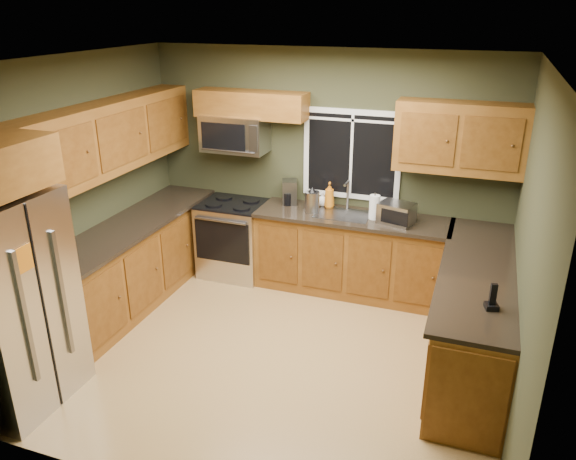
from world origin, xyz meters
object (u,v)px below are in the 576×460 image
Objects in this scene: paper_towel_roll at (374,207)px; soap_bottle_a at (329,195)px; coffee_maker at (289,193)px; cordless_phone at (492,301)px; soap_bottle_c at (322,199)px; refrigerator at (8,304)px; kettle at (312,201)px; soap_bottle_b at (381,206)px; microwave at (235,134)px; range at (234,238)px; toaster_oven at (396,213)px.

soap_bottle_a is (-0.56, 0.19, 0.02)m from paper_towel_roll.
coffee_maker is 1.06m from paper_towel_roll.
soap_bottle_c is at bearing 135.67° from cordless_phone.
cordless_phone reaches higher than soap_bottle_c.
soap_bottle_a is 1.87× the size of soap_bottle_c.
refrigerator is 3.22m from kettle.
paper_towel_roll is 0.98× the size of soap_bottle_a.
soap_bottle_a is (1.83, 2.96, 0.19)m from refrigerator.
soap_bottle_b is (0.05, 0.15, -0.04)m from paper_towel_roll.
soap_bottle_b is at bearing -1.13° from coffee_maker.
refrigerator is 11.16× the size of soap_bottle_c.
paper_towel_roll is (0.70, 0.03, -0.00)m from kettle.
microwave is at bearing 170.53° from kettle.
soap_bottle_b is (0.61, -0.04, -0.05)m from soap_bottle_a.
paper_towel_roll is 2.06m from cordless_phone.
soap_bottle_c is 0.75× the size of cordless_phone.
range is (0.69, 2.77, -0.43)m from refrigerator.
paper_towel_roll is at bearing 2.43° from kettle.
kettle reaches higher than soap_bottle_b.
range is 0.91m from coffee_maker.
coffee_maker is 2.92m from cordless_phone.
soap_bottle_c is at bearing 163.25° from toaster_oven.
soap_bottle_b is at bearing 0.40° from microwave.
refrigerator is at bearing -103.34° from microwave.
soap_bottle_a is (0.48, 0.02, 0.02)m from coffee_maker.
range is 1.17m from kettle.
cordless_phone is (1.95, -1.61, -0.07)m from kettle.
toaster_oven is 0.95m from kettle.
range is 4.84× the size of soap_bottle_b.
soap_bottle_c is (0.39, 0.05, -0.05)m from coffee_maker.
refrigerator is 3.79m from toaster_oven.
soap_bottle_c is at bearing 59.79° from refrigerator.
coffee_maker is 0.93× the size of soap_bottle_a.
range is at bearing -175.16° from soap_bottle_b.
microwave is 2.72× the size of coffee_maker.
toaster_oven is 1.40× the size of kettle.
range is at bearing -168.33° from soap_bottle_c.
soap_bottle_a reaches higher than kettle.
refrigerator reaches higher than range.
toaster_oven is 0.85m from soap_bottle_a.
toaster_oven is at bearing -1.40° from kettle.
paper_towel_roll reaches higher than range.
microwave is 3.52m from cordless_phone.
toaster_oven is 0.94m from soap_bottle_c.
coffee_maker is at bearing 170.16° from toaster_oven.
soap_bottle_a is at bearing 1.94° from coffee_maker.
range is 1.27m from microwave.
kettle is at bearing -9.47° from microwave.
refrigerator reaches higher than toaster_oven.
toaster_oven is at bearing -1.59° from range.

